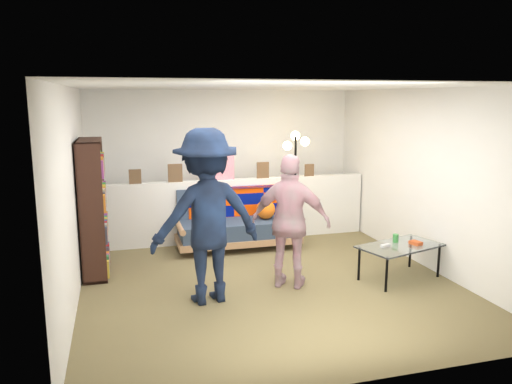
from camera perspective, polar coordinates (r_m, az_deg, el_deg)
ground at (r=6.49m, az=0.97°, el=-9.79°), size 5.00×5.00×0.00m
room_shell at (r=6.56m, az=-0.17°, el=5.45°), size 4.60×5.05×2.45m
half_wall_ledge at (r=8.02m, az=-2.70°, el=-2.07°), size 4.45×0.15×1.00m
ledge_decor at (r=7.83m, az=-4.32°, el=2.64°), size 2.97×0.02×0.45m
futon_sofa at (r=7.74m, az=-2.14°, el=-3.50°), size 1.87×0.92×0.80m
bookshelf at (r=6.77m, az=-18.14°, el=-2.22°), size 0.29×0.88×1.76m
coffee_table at (r=6.61m, az=16.16°, el=-6.10°), size 1.17×0.85×0.55m
floor_lamp at (r=7.82m, az=4.53°, el=3.15°), size 0.39×0.32×1.76m
person_left at (r=5.57m, az=-5.68°, el=-2.80°), size 1.36×0.92×1.96m
person_right at (r=5.99m, az=3.99°, el=-3.42°), size 1.02×0.83×1.63m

